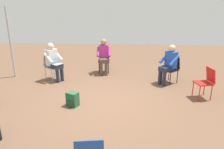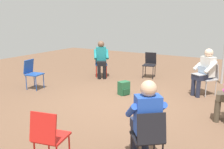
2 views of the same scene
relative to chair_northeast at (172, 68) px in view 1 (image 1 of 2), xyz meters
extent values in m
plane|color=brown|center=(-2.06, -1.61, -0.50)|extent=(16.18, 16.18, 0.00)
cube|color=black|center=(-0.06, -0.05, -0.06)|extent=(0.56, 0.56, 0.03)
cylinder|color=black|center=(-0.08, -0.29, -0.29)|extent=(0.02, 0.02, 0.42)
cylinder|color=black|center=(-0.30, -0.02, -0.29)|extent=(0.02, 0.02, 0.42)
cylinder|color=black|center=(0.18, -0.07, -0.29)|extent=(0.02, 0.02, 0.42)
cylinder|color=black|center=(-0.03, 0.19, -0.29)|extent=(0.02, 0.02, 0.42)
cube|color=black|center=(0.09, 0.07, 0.15)|extent=(0.31, 0.35, 0.40)
cube|color=black|center=(-2.27, 0.90, -0.06)|extent=(0.43, 0.43, 0.03)
cylinder|color=black|center=(-2.09, 0.75, -0.29)|extent=(0.02, 0.02, 0.42)
cylinder|color=black|center=(-2.43, 0.72, -0.29)|extent=(0.02, 0.02, 0.42)
cylinder|color=black|center=(-2.12, 1.09, -0.29)|extent=(0.02, 0.02, 0.42)
cylinder|color=black|center=(-2.46, 1.06, -0.29)|extent=(0.02, 0.02, 0.42)
cube|color=black|center=(-2.29, 1.09, 0.15)|extent=(0.39, 0.12, 0.40)
cube|color=red|center=(0.60, -1.17, -0.06)|extent=(0.48, 0.48, 0.03)
cylinder|color=red|center=(0.47, -1.38, -0.29)|extent=(0.02, 0.02, 0.42)
cylinder|color=red|center=(0.40, -1.04, -0.29)|extent=(0.02, 0.02, 0.42)
cylinder|color=red|center=(0.81, -1.30, -0.29)|extent=(0.02, 0.02, 0.42)
cylinder|color=red|center=(0.73, -0.97, -0.29)|extent=(0.02, 0.02, 0.42)
cube|color=red|center=(0.79, -1.13, 0.15)|extent=(0.17, 0.39, 0.40)
cube|color=#B7B7BC|center=(-3.90, 0.02, -0.06)|extent=(0.56, 0.56, 0.03)
cylinder|color=#B7B7BC|center=(-3.66, 0.06, -0.29)|extent=(0.02, 0.02, 0.42)
cylinder|color=#B7B7BC|center=(-3.86, -0.22, -0.29)|extent=(0.02, 0.02, 0.42)
cylinder|color=#B7B7BC|center=(-3.95, 0.25, -0.29)|extent=(0.02, 0.02, 0.42)
cylinder|color=#B7B7BC|center=(-4.14, -0.03, -0.29)|extent=(0.02, 0.02, 0.42)
cube|color=#B7B7BC|center=(-4.06, 0.13, 0.15)|extent=(0.29, 0.37, 0.40)
cylinder|color=#23283D|center=(-3.56, -0.11, -0.27)|extent=(0.11, 0.11, 0.45)
cylinder|color=#23283D|center=(-3.66, -0.26, -0.27)|extent=(0.11, 0.11, 0.45)
cube|color=#23283D|center=(-3.75, -0.09, 0.01)|extent=(0.52, 0.48, 0.14)
cube|color=silver|center=(-3.90, 0.02, 0.27)|extent=(0.37, 0.40, 0.52)
sphere|color=beige|center=(-3.90, 0.02, 0.63)|extent=(0.22, 0.22, 0.22)
cylinder|color=silver|center=(-3.71, 0.13, 0.30)|extent=(0.38, 0.30, 0.31)
cylinder|color=silver|center=(-3.93, -0.20, 0.30)|extent=(0.38, 0.30, 0.31)
cube|color=#9EA0A5|center=(-3.65, -0.15, 0.09)|extent=(0.35, 0.37, 0.02)
cube|color=#B2D1F2|center=(-3.74, -0.09, 0.20)|extent=(0.21, 0.28, 0.20)
cylinder|color=#4C4233|center=(-2.16, 0.55, -0.27)|extent=(0.11, 0.11, 0.45)
cylinder|color=#4C4233|center=(-2.34, 0.54, -0.27)|extent=(0.11, 0.11, 0.45)
cube|color=#4C4233|center=(-2.26, 0.71, 0.01)|extent=(0.33, 0.44, 0.14)
cube|color=#B22D84|center=(-2.27, 0.90, 0.27)|extent=(0.36, 0.25, 0.52)
sphere|color=#A87A5B|center=(-2.27, 0.90, 0.63)|extent=(0.22, 0.22, 0.22)
cylinder|color=#B22D84|center=(-2.07, 0.82, 0.30)|extent=(0.12, 0.40, 0.31)
cylinder|color=#B22D84|center=(-2.47, 0.79, 0.30)|extent=(0.12, 0.40, 0.31)
cylinder|color=#23283D|center=(-0.27, -0.34, -0.27)|extent=(0.11, 0.11, 0.45)
cylinder|color=#23283D|center=(-0.39, -0.21, -0.27)|extent=(0.11, 0.11, 0.45)
cube|color=#23283D|center=(-0.20, -0.17, 0.01)|extent=(0.51, 0.50, 0.14)
cube|color=blue|center=(-0.06, -0.05, 0.27)|extent=(0.39, 0.40, 0.52)
sphere|color=#DBAD89|center=(-0.06, -0.05, 0.63)|extent=(0.22, 0.22, 0.22)
cylinder|color=blue|center=(-0.01, -0.26, 0.30)|extent=(0.36, 0.32, 0.31)
cylinder|color=blue|center=(-0.26, 0.04, 0.30)|extent=(0.36, 0.32, 0.31)
cube|color=#235B38|center=(-2.78, -1.87, -0.32)|extent=(0.34, 0.30, 0.36)
cube|color=#1C492C|center=(-2.78, -1.87, -0.40)|extent=(0.28, 0.31, 0.16)
cylinder|color=#B2B2B7|center=(-5.33, 0.22, 0.69)|extent=(0.07, 0.07, 2.37)
camera|label=1|loc=(-1.47, -6.77, 2.02)|focal=35.00mm
camera|label=2|loc=(2.87, 1.15, 1.55)|focal=40.00mm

